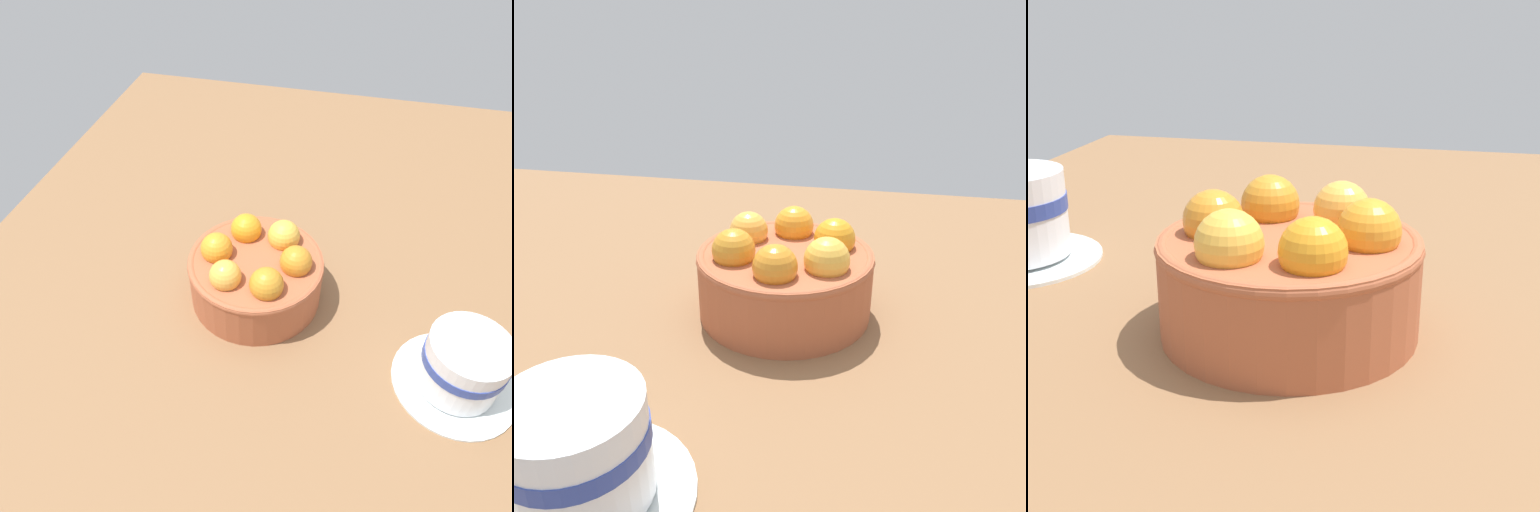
{
  "view_description": "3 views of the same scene",
  "coord_description": "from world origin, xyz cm",
  "views": [
    {
      "loc": [
        41.04,
        9.83,
        48.39
      ],
      "look_at": [
        -0.57,
        -0.11,
        6.48
      ],
      "focal_mm": 34.04,
      "sensor_mm": 36.0,
      "label": 1
    },
    {
      "loc": [
        -8.02,
        45.37,
        27.13
      ],
      "look_at": [
        1.51,
        -0.16,
        5.8
      ],
      "focal_mm": 37.52,
      "sensor_mm": 36.0,
      "label": 2
    },
    {
      "loc": [
        -42.21,
        -9.17,
        21.08
      ],
      "look_at": [
        -0.79,
        0.18,
        5.46
      ],
      "focal_mm": 51.11,
      "sensor_mm": 36.0,
      "label": 3
    }
  ],
  "objects": [
    {
      "name": "ground_plane",
      "position": [
        0.0,
        0.0,
        -2.06
      ],
      "size": [
        120.63,
        83.01,
        4.12
      ],
      "primitive_type": "cube",
      "color": "brown"
    },
    {
      "name": "terracotta_bowl",
      "position": [
        -0.02,
        0.01,
        4.15
      ],
      "size": [
        16.89,
        16.89,
        9.29
      ],
      "color": "#AD5938",
      "rests_on": "ground_plane"
    }
  ]
}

